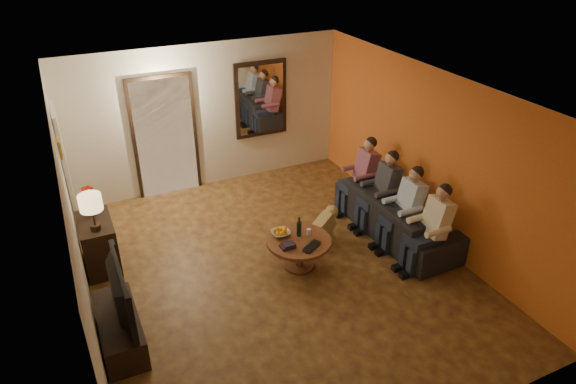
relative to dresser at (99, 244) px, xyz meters
name	(u,v)px	position (x,y,z in m)	size (l,w,h in m)	color
floor	(278,270)	(2.25, -1.18, -0.37)	(5.00, 6.00, 0.01)	#401E11
ceiling	(276,94)	(2.25, -1.18, 2.23)	(5.00, 6.00, 0.01)	white
back_wall	(208,117)	(2.25, 1.82, 0.93)	(5.00, 0.02, 2.60)	beige
front_wall	(422,343)	(2.25, -4.18, 0.93)	(5.00, 0.02, 2.60)	beige
left_wall	(75,235)	(-0.25, -1.18, 0.93)	(0.02, 6.00, 2.60)	beige
right_wall	(430,156)	(4.75, -1.18, 0.93)	(0.02, 6.00, 2.60)	beige
orange_accent	(429,156)	(4.74, -1.18, 0.93)	(0.01, 6.00, 2.60)	orange
kitchen_doorway	(165,138)	(1.45, 1.80, 0.68)	(1.00, 0.06, 2.10)	#FFE0A5
door_trim	(165,138)	(1.45, 1.79, 0.68)	(1.12, 0.04, 2.22)	black
fridge_glimpse	(180,143)	(1.70, 1.81, 0.53)	(0.45, 0.03, 1.70)	silver
mirror_frame	(261,99)	(3.25, 1.78, 1.13)	(1.00, 0.05, 1.40)	black
mirror_glass	(261,100)	(3.25, 1.75, 1.13)	(0.86, 0.02, 1.26)	white
white_door	(67,173)	(-0.21, 1.12, 0.65)	(0.06, 0.85, 2.04)	white
framed_art	(59,147)	(-0.22, 0.12, 1.48)	(0.03, 0.28, 0.24)	#B28C33
art_canvas	(60,147)	(-0.21, 0.12, 1.48)	(0.01, 0.22, 0.18)	brown
dresser	(99,244)	(0.00, 0.00, 0.00)	(0.45, 0.83, 0.74)	black
table_lamp	(92,212)	(0.00, -0.22, 0.64)	(0.30, 0.30, 0.54)	beige
flower_vase	(89,201)	(0.00, 0.22, 0.59)	(0.14, 0.14, 0.44)	red
tv_stand	(120,329)	(0.00, -1.66, -0.17)	(0.45, 1.18, 0.39)	black
tv	(113,293)	(0.00, -1.66, 0.36)	(0.15, 1.17, 0.67)	black
sofa	(398,215)	(4.34, -1.10, -0.03)	(0.91, 2.32, 0.68)	black
person_a	(432,231)	(4.24, -2.00, 0.23)	(0.60, 0.40, 1.20)	tan
person_b	(406,211)	(4.24, -1.40, 0.23)	(0.60, 0.40, 1.20)	tan
person_c	(383,193)	(4.24, -0.80, 0.23)	(0.60, 0.40, 1.20)	tan
person_d	(362,177)	(4.24, -0.20, 0.23)	(0.60, 0.40, 1.20)	tan
dog	(322,226)	(3.17, -0.80, -0.09)	(0.56, 0.24, 0.56)	tan
coffee_table	(299,253)	(2.56, -1.22, -0.15)	(0.92, 0.92, 0.45)	#5B2F1B
bowl	(281,233)	(2.38, -1.00, 0.11)	(0.26, 0.26, 0.06)	white
oranges	(281,229)	(2.38, -1.00, 0.18)	(0.20, 0.20, 0.08)	orange
wine_bottle	(299,226)	(2.61, -1.12, 0.23)	(0.07, 0.07, 0.31)	black
wine_glass	(309,232)	(2.74, -1.17, 0.13)	(0.06, 0.06, 0.10)	silver
book_stack	(288,245)	(2.34, -1.32, 0.11)	(0.20, 0.15, 0.07)	black
laptop	(314,248)	(2.66, -1.50, 0.09)	(0.33, 0.21, 0.03)	black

